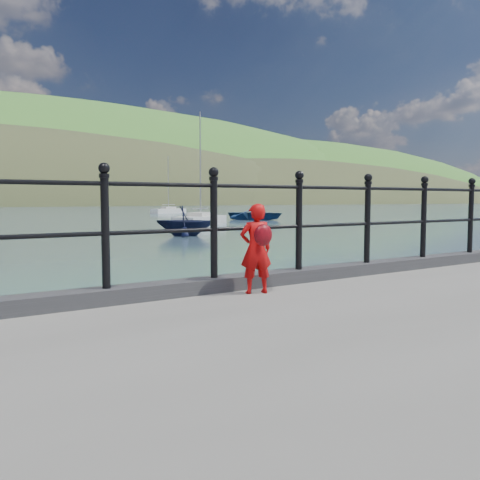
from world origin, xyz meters
TOP-DOWN VIEW (x-y plane):
  - ground at (0.00, 0.00)m, footprint 600.00×600.00m
  - kerb at (0.00, -0.15)m, footprint 60.00×0.30m
  - railing at (0.00, -0.15)m, footprint 18.11×0.11m
  - far_shore at (38.34, 239.41)m, footprint 830.00×200.00m
  - child at (-0.29, -0.51)m, footprint 0.40×0.34m
  - launch_blue at (26.05, 36.26)m, footprint 6.18×6.88m
  - launch_navy at (9.65, 20.08)m, footprint 4.21×4.11m
  - sailboat_near at (16.59, 30.71)m, footprint 6.48×5.46m
  - sailboat_far at (29.50, 63.26)m, footprint 6.16×3.58m

SIDE VIEW (x-z plane):
  - far_shore at x=38.34m, z-range -100.57..55.43m
  - ground at x=0.00m, z-range 0.00..0.00m
  - sailboat_near at x=16.59m, z-range -4.23..4.91m
  - sailboat_far at x=29.50m, z-range -3.95..4.63m
  - launch_blue at x=26.05m, z-range 0.00..1.17m
  - launch_navy at x=9.65m, z-range 0.00..1.68m
  - kerb at x=0.00m, z-range 1.00..1.15m
  - child at x=-0.29m, z-range 1.01..1.96m
  - railing at x=0.00m, z-range 1.23..2.42m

